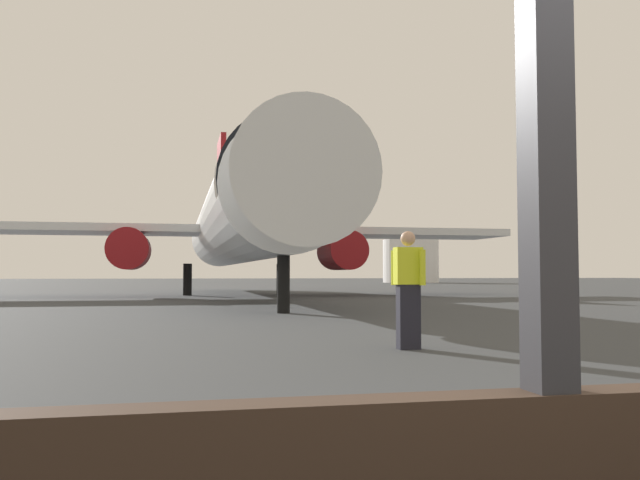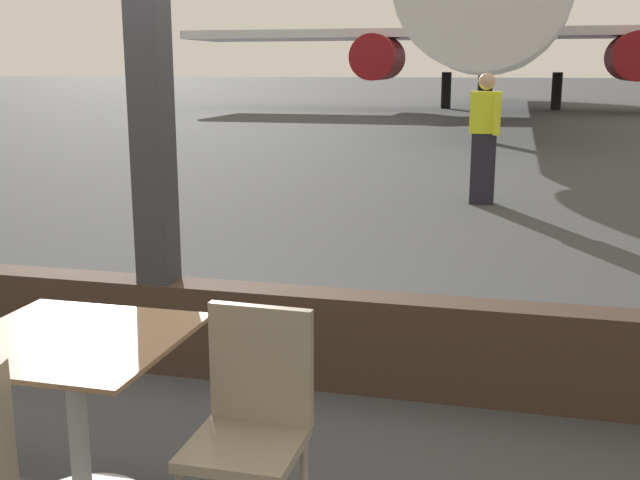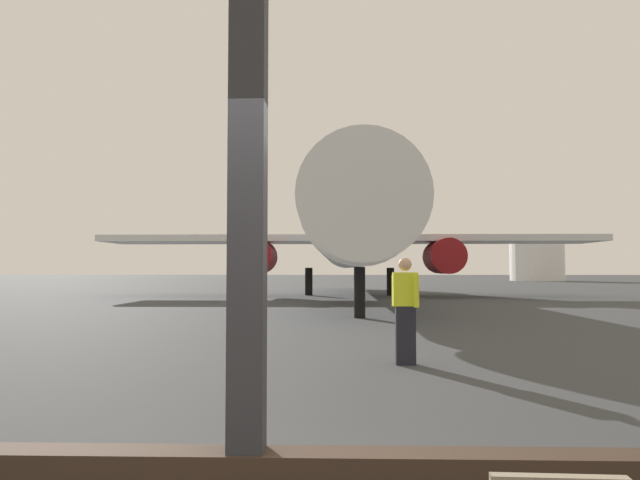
% 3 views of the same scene
% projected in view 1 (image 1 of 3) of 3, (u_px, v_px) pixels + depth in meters
% --- Properties ---
extents(ground_plane, '(220.00, 220.00, 0.00)m').
position_uv_depth(ground_plane, '(204.00, 291.00, 42.18)').
color(ground_plane, '#383A3D').
extents(window_frame, '(7.58, 0.24, 3.87)m').
position_uv_depth(window_frame, '(547.00, 205.00, 3.20)').
color(window_frame, '#38281E').
rests_on(window_frame, ground).
extents(airplane, '(27.86, 33.27, 10.46)m').
position_uv_depth(airplane, '(241.00, 223.00, 31.52)').
color(airplane, silver).
rests_on(airplane, ground).
extents(ground_crew_worker, '(0.41, 0.45, 1.74)m').
position_uv_depth(ground_crew_worker, '(408.00, 288.00, 9.83)').
color(ground_crew_worker, black).
rests_on(ground_crew_worker, ground).
extents(fuel_storage_tank, '(6.85, 6.85, 5.28)m').
position_uv_depth(fuel_storage_tank, '(411.00, 261.00, 82.17)').
color(fuel_storage_tank, white).
rests_on(fuel_storage_tank, ground).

